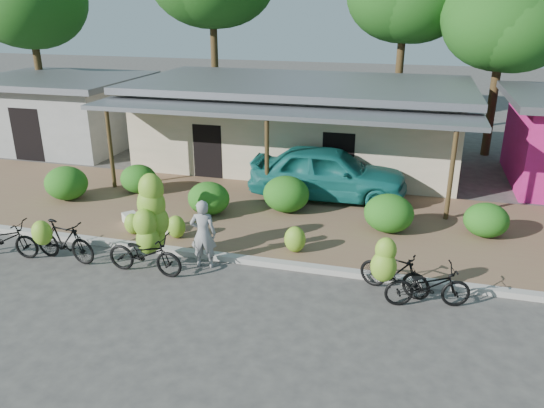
{
  "coord_description": "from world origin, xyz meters",
  "views": [
    {
      "loc": [
        4.43,
        -9.52,
        6.24
      ],
      "look_at": [
        0.96,
        3.19,
        1.2
      ],
      "focal_mm": 35.0,
      "sensor_mm": 36.0,
      "label": 1
    }
  ],
  "objects_px": {
    "bike_right": "(392,270)",
    "bystander": "(154,203)",
    "bike_left": "(62,240)",
    "teal_van": "(328,173)",
    "bike_far_right": "(428,286)",
    "bike_far_left": "(1,237)",
    "tree_near_right": "(499,19)",
    "sack_near": "(156,227)",
    "sack_far": "(132,220)",
    "vendor": "(203,234)",
    "bike_center": "(148,234)"
  },
  "relations": [
    {
      "from": "tree_near_right",
      "to": "bystander",
      "type": "xyz_separation_m",
      "value": [
        -9.8,
        -11.5,
        -4.65
      ]
    },
    {
      "from": "bike_far_right",
      "to": "sack_far",
      "type": "distance_m",
      "value": 8.62
    },
    {
      "from": "sack_near",
      "to": "teal_van",
      "type": "bearing_deg",
      "value": 43.89
    },
    {
      "from": "bike_right",
      "to": "bystander",
      "type": "distance_m",
      "value": 6.98
    },
    {
      "from": "bike_right",
      "to": "bystander",
      "type": "xyz_separation_m",
      "value": [
        -6.74,
        1.79,
        0.27
      ]
    },
    {
      "from": "vendor",
      "to": "bike_right",
      "type": "bearing_deg",
      "value": 166.95
    },
    {
      "from": "bike_left",
      "to": "bike_center",
      "type": "distance_m",
      "value": 2.35
    },
    {
      "from": "bike_far_right",
      "to": "vendor",
      "type": "xyz_separation_m",
      "value": [
        -5.38,
        0.44,
        0.4
      ]
    },
    {
      "from": "bike_far_right",
      "to": "sack_far",
      "type": "height_order",
      "value": "bike_far_right"
    },
    {
      "from": "sack_near",
      "to": "bystander",
      "type": "bearing_deg",
      "value": 123.56
    },
    {
      "from": "bike_far_right",
      "to": "vendor",
      "type": "bearing_deg",
      "value": 71.38
    },
    {
      "from": "bike_center",
      "to": "vendor",
      "type": "distance_m",
      "value": 1.33
    },
    {
      "from": "tree_near_right",
      "to": "sack_near",
      "type": "relative_size",
      "value": 8.72
    },
    {
      "from": "bike_center",
      "to": "bystander",
      "type": "xyz_separation_m",
      "value": [
        -0.89,
        2.03,
        -0.02
      ]
    },
    {
      "from": "bike_left",
      "to": "teal_van",
      "type": "bearing_deg",
      "value": -35.86
    },
    {
      "from": "teal_van",
      "to": "bystander",
      "type": "bearing_deg",
      "value": 129.57
    },
    {
      "from": "bike_far_right",
      "to": "bystander",
      "type": "xyz_separation_m",
      "value": [
        -7.53,
        2.02,
        0.44
      ]
    },
    {
      "from": "sack_near",
      "to": "bystander",
      "type": "distance_m",
      "value": 0.69
    },
    {
      "from": "bike_center",
      "to": "teal_van",
      "type": "xyz_separation_m",
      "value": [
        3.43,
        5.92,
        0.05
      ]
    },
    {
      "from": "bike_left",
      "to": "teal_van",
      "type": "height_order",
      "value": "teal_van"
    },
    {
      "from": "bike_left",
      "to": "sack_far",
      "type": "relative_size",
      "value": 2.51
    },
    {
      "from": "bike_center",
      "to": "tree_near_right",
      "type": "bearing_deg",
      "value": -31.35
    },
    {
      "from": "bike_far_right",
      "to": "vendor",
      "type": "distance_m",
      "value": 5.41
    },
    {
      "from": "bike_right",
      "to": "bike_far_right",
      "type": "xyz_separation_m",
      "value": [
        0.79,
        -0.23,
        -0.17
      ]
    },
    {
      "from": "bike_left",
      "to": "bike_right",
      "type": "xyz_separation_m",
      "value": [
        8.15,
        0.5,
        0.05
      ]
    },
    {
      "from": "bike_left",
      "to": "sack_near",
      "type": "bearing_deg",
      "value": -28.68
    },
    {
      "from": "bike_right",
      "to": "vendor",
      "type": "xyz_separation_m",
      "value": [
        -4.59,
        0.21,
        0.23
      ]
    },
    {
      "from": "bike_left",
      "to": "bystander",
      "type": "xyz_separation_m",
      "value": [
        1.41,
        2.29,
        0.32
      ]
    },
    {
      "from": "bike_far_left",
      "to": "bike_left",
      "type": "xyz_separation_m",
      "value": [
        1.65,
        0.21,
        0.03
      ]
    },
    {
      "from": "bike_right",
      "to": "bystander",
      "type": "height_order",
      "value": "bystander"
    },
    {
      "from": "bike_center",
      "to": "bystander",
      "type": "bearing_deg",
      "value": 25.78
    },
    {
      "from": "bike_right",
      "to": "sack_near",
      "type": "relative_size",
      "value": 2.07
    },
    {
      "from": "vendor",
      "to": "bystander",
      "type": "xyz_separation_m",
      "value": [
        -2.15,
        1.58,
        0.04
      ]
    },
    {
      "from": "tree_near_right",
      "to": "bike_far_left",
      "type": "xyz_separation_m",
      "value": [
        -12.87,
        -14.0,
        -4.99
      ]
    },
    {
      "from": "tree_near_right",
      "to": "teal_van",
      "type": "xyz_separation_m",
      "value": [
        -5.48,
        -7.61,
        -4.58
      ]
    },
    {
      "from": "bike_right",
      "to": "sack_far",
      "type": "xyz_separation_m",
      "value": [
        -7.56,
        1.92,
        -0.39
      ]
    },
    {
      "from": "sack_near",
      "to": "sack_far",
      "type": "relative_size",
      "value": 1.13
    },
    {
      "from": "bike_right",
      "to": "bike_far_right",
      "type": "distance_m",
      "value": 0.84
    },
    {
      "from": "bike_center",
      "to": "bystander",
      "type": "height_order",
      "value": "bike_center"
    },
    {
      "from": "bike_far_right",
      "to": "sack_near",
      "type": "height_order",
      "value": "bike_far_right"
    },
    {
      "from": "bike_left",
      "to": "sack_near",
      "type": "relative_size",
      "value": 2.21
    },
    {
      "from": "bike_far_right",
      "to": "bike_center",
      "type": "bearing_deg",
      "value": 76.15
    },
    {
      "from": "bike_right",
      "to": "sack_far",
      "type": "bearing_deg",
      "value": 96.58
    },
    {
      "from": "bystander",
      "to": "bike_left",
      "type": "bearing_deg",
      "value": 82.5
    },
    {
      "from": "bike_far_left",
      "to": "bike_right",
      "type": "bearing_deg",
      "value": -91.58
    },
    {
      "from": "bike_far_right",
      "to": "tree_near_right",
      "type": "bearing_deg",
      "value": -23.49
    },
    {
      "from": "sack_far",
      "to": "bystander",
      "type": "relative_size",
      "value": 0.47
    },
    {
      "from": "bike_right",
      "to": "bystander",
      "type": "relative_size",
      "value": 1.09
    },
    {
      "from": "vendor",
      "to": "bike_left",
      "type": "bearing_deg",
      "value": 0.78
    },
    {
      "from": "teal_van",
      "to": "bike_far_left",
      "type": "bearing_deg",
      "value": 128.48
    }
  ]
}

